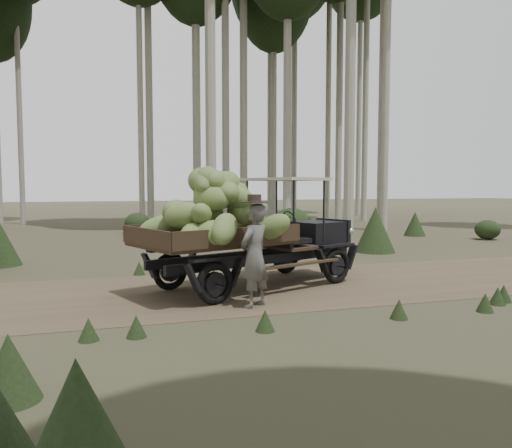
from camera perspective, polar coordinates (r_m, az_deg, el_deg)
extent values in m
plane|color=#473D2B|center=(9.93, 3.85, -7.11)|extent=(120.00, 120.00, 0.00)
cube|color=brown|center=(9.93, 3.85, -7.09)|extent=(70.00, 4.00, 0.01)
cube|color=black|center=(10.82, 6.91, -1.09)|extent=(1.21, 1.18, 0.52)
cube|color=black|center=(11.20, 8.80, -0.93)|extent=(0.43, 0.92, 0.59)
cube|color=black|center=(9.92, 1.51, -1.01)|extent=(0.55, 1.27, 0.52)
cube|color=#38281C|center=(9.13, -4.91, -2.08)|extent=(3.10, 2.55, 0.08)
cube|color=#38281C|center=(9.84, -7.67, -0.64)|extent=(2.50, 1.01, 0.30)
cube|color=#38281C|center=(8.42, -1.70, -1.44)|extent=(2.50, 1.01, 0.30)
cube|color=#38281C|center=(8.46, -12.46, -1.51)|extent=(0.67, 1.62, 0.30)
cube|color=beige|center=(10.14, 3.30, 5.13)|extent=(1.60, 1.90, 0.06)
cube|color=black|center=(10.04, -1.28, -3.56)|extent=(4.11, 1.66, 0.17)
cube|color=black|center=(9.48, 1.36, -4.03)|extent=(4.11, 1.66, 0.17)
torus|color=black|center=(11.31, 3.46, -3.84)|extent=(0.72, 0.38, 0.72)
torus|color=black|center=(10.24, 9.17, -4.75)|extent=(0.72, 0.38, 0.72)
torus|color=black|center=(9.62, -9.78, -5.34)|extent=(0.72, 0.38, 0.72)
torus|color=black|center=(8.34, -4.72, -6.79)|extent=(0.72, 0.38, 0.72)
sphere|color=beige|center=(11.54, 7.50, -0.52)|extent=(0.17, 0.17, 0.17)
sphere|color=beige|center=(10.97, 10.71, -0.82)|extent=(0.17, 0.17, 0.17)
ellipsoid|color=olive|center=(9.54, -8.14, -0.20)|extent=(0.76, 0.58, 0.50)
ellipsoid|color=olive|center=(9.17, -1.44, 1.22)|extent=(0.79, 0.74, 0.54)
ellipsoid|color=olive|center=(9.12, -2.38, 3.53)|extent=(0.80, 0.76, 0.54)
ellipsoid|color=olive|center=(9.10, -4.16, 4.79)|extent=(0.84, 0.71, 0.46)
ellipsoid|color=olive|center=(8.24, -5.31, -1.26)|extent=(0.89, 0.76, 0.66)
ellipsoid|color=olive|center=(8.77, -8.90, 1.12)|extent=(0.91, 0.84, 0.70)
ellipsoid|color=olive|center=(8.94, -3.26, 3.56)|extent=(0.58, 0.84, 0.44)
ellipsoid|color=olive|center=(8.95, -6.10, 5.02)|extent=(0.50, 0.90, 0.65)
ellipsoid|color=olive|center=(9.07, -11.13, -0.55)|extent=(0.97, 0.63, 0.71)
ellipsoid|color=olive|center=(9.26, -5.44, 1.17)|extent=(0.92, 0.83, 0.67)
ellipsoid|color=olive|center=(9.17, -3.82, 3.18)|extent=(0.78, 0.88, 0.60)
ellipsoid|color=olive|center=(9.11, -6.12, 4.93)|extent=(0.79, 0.79, 0.50)
ellipsoid|color=olive|center=(9.95, -1.95, -0.41)|extent=(0.75, 0.53, 0.48)
ellipsoid|color=olive|center=(8.48, -8.39, 0.99)|extent=(0.84, 0.70, 0.58)
ellipsoid|color=olive|center=(9.06, -2.61, 3.09)|extent=(0.94, 0.83, 0.56)
ellipsoid|color=olive|center=(9.05, -3.60, 4.45)|extent=(0.95, 0.96, 0.69)
ellipsoid|color=olive|center=(9.86, 0.50, -0.40)|extent=(0.81, 0.66, 0.63)
ellipsoid|color=olive|center=(9.11, -1.60, 1.55)|extent=(0.74, 0.64, 0.49)
ellipsoid|color=olive|center=(8.87, -5.24, 3.29)|extent=(0.89, 0.90, 0.70)
ellipsoid|color=olive|center=(8.97, -4.55, 4.76)|extent=(0.69, 0.84, 0.49)
ellipsoid|color=olive|center=(8.24, -7.31, -1.38)|extent=(0.74, 0.92, 0.62)
ellipsoid|color=olive|center=(8.34, -6.29, 1.08)|extent=(0.50, 0.74, 0.53)
ellipsoid|color=olive|center=(8.79, -5.15, 2.90)|extent=(0.85, 0.86, 0.53)
ellipsoid|color=olive|center=(8.97, -5.52, 5.08)|extent=(0.57, 0.70, 0.54)
ellipsoid|color=olive|center=(9.67, -0.84, -0.02)|extent=(0.94, 0.93, 0.69)
ellipsoid|color=olive|center=(8.15, -3.65, -0.56)|extent=(0.77, 0.93, 0.72)
ellipsoid|color=olive|center=(8.78, 1.96, -0.33)|extent=(0.87, 0.76, 0.66)
imported|color=#55514D|center=(8.09, -0.19, -3.63)|extent=(0.74, 0.70, 1.69)
cylinder|color=#2D2520|center=(8.02, -0.19, 2.52)|extent=(0.63, 0.63, 0.02)
cylinder|color=#2D2520|center=(8.02, -0.19, 2.92)|extent=(0.32, 0.32, 0.14)
cylinder|color=#B2AD9E|center=(22.85, 10.83, 23.39)|extent=(0.44, 0.44, 18.91)
cylinder|color=#B2AD9E|center=(26.85, 2.04, 16.00)|extent=(0.30, 0.30, 14.80)
cylinder|color=#B2AD9E|center=(24.48, 14.46, 22.68)|extent=(0.37, 0.37, 19.46)
cylinder|color=#B2AD9E|center=(23.27, 3.61, 18.69)|extent=(0.35, 0.35, 15.48)
cylinder|color=#B2AD9E|center=(25.21, -1.45, 21.88)|extent=(0.36, 0.36, 19.13)
cylinder|color=#B2AD9E|center=(29.47, -25.65, 18.33)|extent=(0.27, 0.27, 18.61)
cylinder|color=#B2AD9E|center=(25.68, -12.25, 21.39)|extent=(0.33, 0.33, 19.08)
cylinder|color=#B2AD9E|center=(30.99, 1.64, 16.79)|extent=(0.32, 0.32, 17.32)
cylinder|color=#B2AD9E|center=(23.88, 14.79, 21.76)|extent=(0.33, 0.33, 18.35)
cylinder|color=#B2AD9E|center=(30.34, 9.58, 20.11)|extent=(0.38, 0.38, 20.50)
cylinder|color=#B2AD9E|center=(32.27, 8.45, 21.30)|extent=(0.22, 0.22, 22.82)
cylinder|color=#B2AD9E|center=(24.63, -13.20, 19.50)|extent=(0.27, 0.27, 16.92)
cylinder|color=#B2AD9E|center=(30.99, 8.29, 20.94)|extent=(0.25, 0.25, 21.70)
cylinder|color=#B2AD9E|center=(25.06, -6.87, 18.20)|extent=(0.39, 0.39, 15.98)
cylinder|color=#B2AD9E|center=(33.17, 4.41, 18.82)|extent=(0.36, 0.36, 20.55)
cylinder|color=#B2AD9E|center=(35.88, 11.79, 18.55)|extent=(0.34, 0.34, 21.68)
cylinder|color=#B2AD9E|center=(30.02, 12.53, 20.79)|extent=(0.33, 0.33, 21.05)
ellipsoid|color=#233319|center=(20.91, -9.17, 0.32)|extent=(1.28, 1.28, 1.02)
cone|color=#233319|center=(15.32, 13.46, -0.64)|extent=(1.21, 1.21, 1.34)
ellipsoid|color=#233319|center=(20.33, 24.94, -0.59)|extent=(0.90, 0.90, 0.72)
cone|color=#233319|center=(18.33, 6.20, -0.45)|extent=(0.81, 0.81, 0.90)
cone|color=#233319|center=(20.78, 17.70, 0.01)|extent=(0.86, 0.86, 0.96)
ellipsoid|color=#233319|center=(21.37, -13.38, 0.12)|extent=(1.08, 1.08, 0.86)
cone|color=#233319|center=(5.24, -26.41, -14.49)|extent=(0.57, 0.57, 0.63)
ellipsoid|color=#233319|center=(21.12, -5.29, 0.26)|extent=(1.17, 1.17, 0.93)
ellipsoid|color=#233319|center=(19.09, 4.07, 0.16)|extent=(1.42, 1.42, 1.14)
cone|color=#233319|center=(6.81, -13.52, -11.27)|extent=(0.27, 0.27, 0.30)
cone|color=#233319|center=(12.58, 8.41, -4.02)|extent=(0.27, 0.27, 0.30)
cone|color=#233319|center=(9.28, 25.89, -7.40)|extent=(0.27, 0.27, 0.30)
cone|color=#233319|center=(9.55, 26.45, -7.09)|extent=(0.27, 0.27, 0.30)
cone|color=#233319|center=(6.89, 1.05, -10.97)|extent=(0.27, 0.27, 0.30)
cone|color=#233319|center=(12.39, 2.58, -4.11)|extent=(0.27, 0.27, 0.30)
cone|color=#233319|center=(6.82, -18.60, -11.34)|extent=(0.27, 0.27, 0.30)
cone|color=#233319|center=(11.43, -13.20, -4.93)|extent=(0.27, 0.27, 0.30)
cone|color=#233319|center=(8.68, 24.71, -8.16)|extent=(0.27, 0.27, 0.30)
cone|color=#233319|center=(7.79, 16.03, -9.32)|extent=(0.27, 0.27, 0.30)
cone|color=#233319|center=(12.33, 4.11, -4.16)|extent=(0.27, 0.27, 0.30)
cone|color=#233319|center=(11.95, -6.04, -4.44)|extent=(0.27, 0.27, 0.30)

